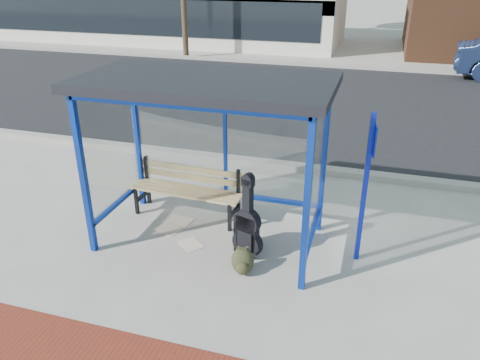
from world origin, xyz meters
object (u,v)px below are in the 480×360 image
(guitar_bag, at_px, (248,229))
(backpack, at_px, (243,262))
(bench, at_px, (188,187))
(suitcase, at_px, (244,233))

(guitar_bag, height_order, backpack, guitar_bag)
(bench, bearing_deg, backpack, -41.73)
(guitar_bag, xyz_separation_m, suitcase, (-0.10, 0.18, -0.19))
(bench, distance_m, backpack, 1.84)
(bench, height_order, guitar_bag, guitar_bag)
(bench, relative_size, backpack, 5.08)
(suitcase, height_order, backpack, suitcase)
(guitar_bag, distance_m, suitcase, 0.28)
(bench, height_order, suitcase, bench)
(guitar_bag, distance_m, backpack, 0.47)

